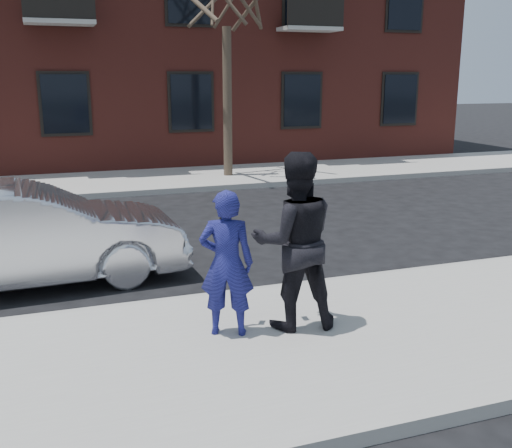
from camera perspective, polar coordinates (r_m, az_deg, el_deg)
name	(u,v)px	position (r m, az deg, el deg)	size (l,w,h in m)	color
ground	(122,372)	(6.59, -12.65, -13.59)	(100.00, 100.00, 0.00)	black
near_sidewalk	(125,376)	(6.33, -12.39, -14.00)	(50.00, 3.50, 0.15)	#999791
near_curb	(106,312)	(7.96, -14.08, -8.11)	(50.00, 0.10, 0.15)	#999691
far_sidewalk	(70,185)	(17.34, -17.31, 3.57)	(50.00, 3.50, 0.15)	#999791
far_curb	(73,197)	(15.57, -17.01, 2.47)	(50.00, 0.10, 0.15)	#999691
silver_sedan	(26,236)	(9.30, -21.06, -1.05)	(1.59, 4.57, 1.50)	silver
man_hoodie	(227,263)	(6.66, -2.82, -3.76)	(0.71, 0.59, 1.67)	navy
man_peacoat	(295,241)	(6.82, 3.71, -1.66)	(1.10, 0.92, 2.05)	black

